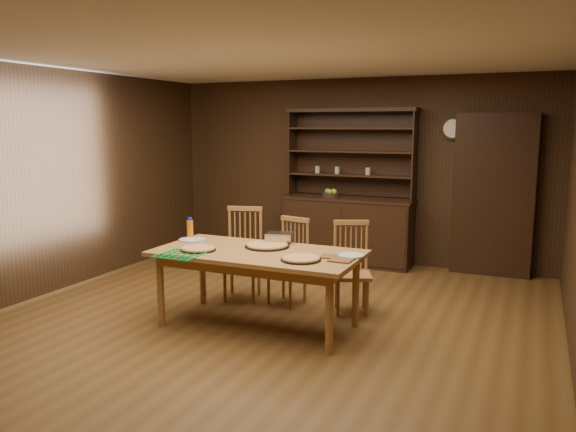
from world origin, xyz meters
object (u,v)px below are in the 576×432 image
at_px(china_hutch, 348,222).
at_px(chair_center, 290,258).
at_px(dining_table, 258,259).
at_px(juice_bottle, 190,228).
at_px(chair_left, 243,250).
at_px(chair_right, 351,264).

bearing_deg(china_hutch, chair_center, -90.67).
relative_size(china_hutch, dining_table, 1.10).
bearing_deg(juice_bottle, chair_left, 54.21).
height_order(chair_left, chair_center, chair_left).
height_order(dining_table, chair_center, chair_center).
relative_size(dining_table, chair_center, 2.10).
xyz_separation_m(chair_left, chair_right, (1.27, 0.04, -0.04)).
relative_size(chair_right, juice_bottle, 4.30).
xyz_separation_m(chair_right, juice_bottle, (-1.63, -0.54, 0.35)).
xyz_separation_m(china_hutch, juice_bottle, (-0.95, -2.54, 0.26)).
relative_size(china_hutch, chair_right, 2.27).
relative_size(dining_table, chair_right, 2.07).
distance_m(chair_right, juice_bottle, 1.76).
distance_m(dining_table, chair_left, 0.98).
bearing_deg(dining_table, chair_right, 49.92).
bearing_deg(chair_center, chair_right, 11.43).
xyz_separation_m(dining_table, chair_left, (-0.58, 0.78, -0.13)).
relative_size(china_hutch, chair_center, 2.30).
bearing_deg(chair_right, dining_table, -152.88).
relative_size(dining_table, chair_left, 1.92).
height_order(china_hutch, chair_center, china_hutch).
xyz_separation_m(chair_center, chair_right, (0.70, -0.00, 0.01)).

